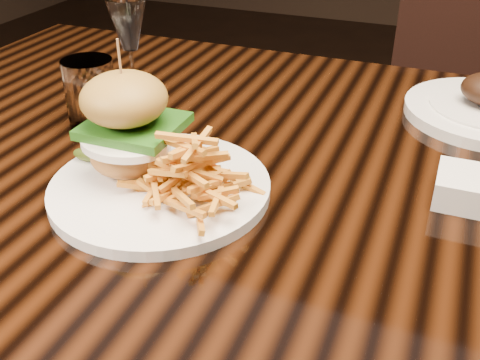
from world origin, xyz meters
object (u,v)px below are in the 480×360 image
at_px(burger_plate, 157,156).
at_px(dining_table, 327,212).
at_px(chair_far, 470,97).
at_px(wine_glass, 128,28).

bearing_deg(burger_plate, dining_table, 49.17).
distance_m(burger_plate, chair_far, 1.13).
bearing_deg(burger_plate, chair_far, 81.57).
distance_m(dining_table, burger_plate, 0.27).
bearing_deg(burger_plate, wine_glass, 138.12).
height_order(dining_table, wine_glass, wine_glass).
bearing_deg(dining_table, wine_glass, 166.19).
bearing_deg(chair_far, wine_glass, -125.39).
distance_m(dining_table, chair_far, 0.92).
relative_size(burger_plate, chair_far, 0.30).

